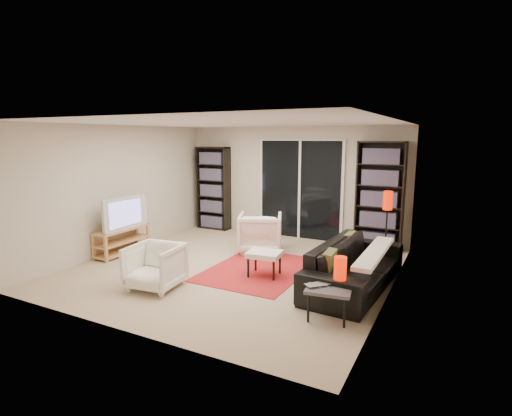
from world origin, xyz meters
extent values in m
plane|color=#CAAD8E|center=(0.00, 0.00, 0.00)|extent=(5.00, 5.00, 0.00)
cube|color=beige|center=(0.00, 2.50, 1.20)|extent=(5.00, 0.02, 2.40)
cube|color=beige|center=(0.00, -2.50, 1.20)|extent=(5.00, 0.02, 2.40)
cube|color=beige|center=(-2.50, 0.00, 1.20)|extent=(0.02, 5.00, 2.40)
cube|color=beige|center=(2.50, 0.00, 1.20)|extent=(0.02, 5.00, 2.40)
cube|color=white|center=(0.00, 0.00, 2.40)|extent=(5.00, 5.00, 0.02)
cube|color=white|center=(0.20, 2.47, 1.05)|extent=(1.92, 0.06, 2.16)
cube|color=black|center=(0.20, 2.44, 1.05)|extent=(1.80, 0.02, 2.10)
cube|color=white|center=(0.20, 2.42, 1.05)|extent=(0.05, 0.02, 2.10)
cube|color=black|center=(-1.95, 2.34, 0.97)|extent=(0.80, 0.30, 1.95)
cube|color=#843863|center=(-1.95, 2.32, 0.97)|extent=(0.70, 0.22, 1.85)
cube|color=black|center=(1.90, 2.34, 1.05)|extent=(0.90, 0.30, 2.10)
cube|color=#843863|center=(1.90, 2.32, 1.05)|extent=(0.80, 0.22, 2.00)
cube|color=tan|center=(-2.30, -0.26, 0.48)|extent=(0.36, 1.14, 0.04)
cube|color=tan|center=(-2.30, -0.26, 0.25)|extent=(0.36, 1.14, 0.03)
cube|color=tan|center=(-2.30, -0.26, 0.06)|extent=(0.36, 1.14, 0.04)
cube|color=tan|center=(-2.45, -0.79, 0.25)|extent=(0.05, 0.05, 0.50)
cube|color=tan|center=(-2.45, 0.27, 0.25)|extent=(0.05, 0.05, 0.50)
cube|color=tan|center=(-2.15, -0.79, 0.25)|extent=(0.05, 0.05, 0.50)
cube|color=tan|center=(-2.15, 0.27, 0.25)|extent=(0.05, 0.05, 0.50)
imported|color=black|center=(-2.28, -0.26, 0.80)|extent=(0.16, 1.04, 0.60)
cube|color=red|center=(0.40, 0.10, 0.01)|extent=(1.53, 2.06, 0.01)
imported|color=black|center=(2.00, 0.06, 0.33)|extent=(1.04, 2.33, 0.66)
imported|color=white|center=(-0.07, 1.09, 0.37)|extent=(1.05, 1.06, 0.74)
imported|color=white|center=(-0.57, -1.32, 0.33)|extent=(0.78, 0.80, 0.65)
cube|color=white|center=(0.62, -0.13, 0.36)|extent=(0.57, 0.49, 0.08)
cylinder|color=black|center=(0.44, -0.32, 0.16)|extent=(0.04, 0.04, 0.32)
cylinder|color=black|center=(0.39, 0.02, 0.16)|extent=(0.04, 0.04, 0.32)
cylinder|color=black|center=(0.85, -0.27, 0.16)|extent=(0.04, 0.04, 0.32)
cylinder|color=black|center=(0.80, 0.07, 0.16)|extent=(0.04, 0.04, 0.32)
cube|color=#4B4A50|center=(1.98, -1.09, 0.38)|extent=(0.60, 0.60, 0.04)
cylinder|color=black|center=(1.79, -1.33, 0.19)|extent=(0.03, 0.03, 0.38)
cylinder|color=black|center=(1.74, -0.91, 0.19)|extent=(0.03, 0.03, 0.38)
cylinder|color=black|center=(2.22, -1.27, 0.19)|extent=(0.03, 0.03, 0.38)
cylinder|color=black|center=(2.16, -0.85, 0.19)|extent=(0.03, 0.03, 0.38)
imported|color=silver|center=(1.89, -1.16, 0.41)|extent=(0.40, 0.41, 0.03)
cylinder|color=red|center=(2.06, -0.97, 0.57)|extent=(0.15, 0.15, 0.35)
cylinder|color=black|center=(2.15, 1.71, 0.01)|extent=(0.19, 0.19, 0.03)
cylinder|color=black|center=(2.15, 1.71, 0.46)|extent=(0.03, 0.03, 0.93)
cylinder|color=red|center=(2.15, 1.71, 1.07)|extent=(0.17, 0.17, 0.33)
camera|label=1|loc=(3.29, -5.56, 2.18)|focal=28.00mm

